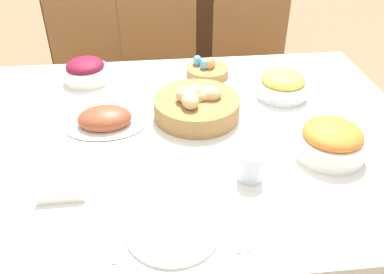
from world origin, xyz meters
name	(u,v)px	position (x,y,z in m)	size (l,w,h in m)	color
ground_plane	(184,271)	(0.00, 0.00, 0.00)	(12.00, 12.00, 0.00)	#937551
dining_table	(183,211)	(0.00, 0.00, 0.38)	(1.63, 1.19, 0.76)	silver
chair_far_center	(162,72)	(-0.03, 0.93, 0.53)	(0.44, 0.44, 1.00)	brown
chair_far_right	(250,68)	(0.46, 0.93, 0.53)	(0.46, 0.46, 1.00)	brown
chair_far_left	(90,75)	(-0.43, 0.93, 0.53)	(0.43, 0.43, 1.00)	brown
sideboard	(158,20)	(-0.02, 1.90, 0.49)	(1.57, 0.44, 0.98)	#3D2616
bread_basket	(196,105)	(0.06, 0.10, 0.80)	(0.30, 0.30, 0.13)	#9E7542
egg_basket	(207,69)	(0.14, 0.42, 0.78)	(0.18, 0.18, 0.08)	#9E7542
ham_platter	(105,120)	(-0.26, 0.07, 0.78)	(0.28, 0.20, 0.07)	white
beet_salad_bowl	(86,71)	(-0.36, 0.42, 0.80)	(0.18, 0.18, 0.10)	white
pineapple_bowl	(282,85)	(0.41, 0.21, 0.80)	(0.19, 0.19, 0.10)	silver
carrot_bowl	(331,141)	(0.45, -0.17, 0.81)	(0.21, 0.21, 0.11)	white
dinner_plate	(173,228)	(-0.06, -0.43, 0.76)	(0.24, 0.24, 0.01)	white
fork	(114,234)	(-0.21, -0.43, 0.76)	(0.02, 0.18, 0.00)	silver
knife	(230,224)	(0.09, -0.43, 0.76)	(0.02, 0.18, 0.00)	silver
spoon	(242,224)	(0.12, -0.43, 0.76)	(0.02, 0.18, 0.00)	silver
drinking_cup	(250,166)	(0.17, -0.26, 0.80)	(0.07, 0.07, 0.09)	silver
butter_dish	(62,190)	(-0.36, -0.27, 0.77)	(0.13, 0.08, 0.03)	white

